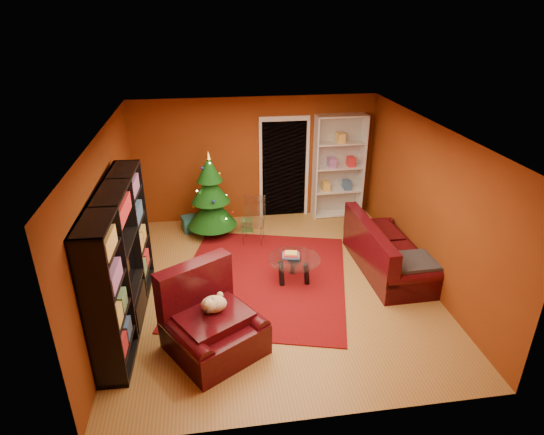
{
  "coord_description": "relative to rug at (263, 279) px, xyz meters",
  "views": [
    {
      "loc": [
        -0.99,
        -6.32,
        4.23
      ],
      "look_at": [
        0.0,
        0.4,
        1.05
      ],
      "focal_mm": 30.0,
      "sensor_mm": 36.0,
      "label": 1
    }
  ],
  "objects": [
    {
      "name": "armchair",
      "position": [
        -0.86,
        -1.63,
        0.46
      ],
      "size": [
        1.64,
        1.64,
        0.93
      ],
      "primitive_type": null,
      "rotation": [
        0.0,
        0.0,
        0.56
      ],
      "color": "#32060B",
      "rests_on": "rug"
    },
    {
      "name": "gift_box_red",
      "position": [
        -0.95,
        2.4,
        0.09
      ],
      "size": [
        0.25,
        0.25,
        0.2
      ],
      "primitive_type": "cube",
      "rotation": [
        0.0,
        0.0,
        0.24
      ],
      "color": "maroon",
      "rests_on": "floor"
    },
    {
      "name": "floor",
      "position": [
        0.19,
        -0.19,
        -0.03
      ],
      "size": [
        5.0,
        5.5,
        0.05
      ],
      "primitive_type": "cube",
      "color": "olive",
      "rests_on": "ground"
    },
    {
      "name": "coffee_table",
      "position": [
        0.51,
        -0.13,
        0.22
      ],
      "size": [
        1.02,
        1.02,
        0.54
      ],
      "primitive_type": null,
      "rotation": [
        0.0,
        0.0,
        -0.2
      ],
      "color": "gray",
      "rests_on": "rug"
    },
    {
      "name": "ceiling",
      "position": [
        0.19,
        -0.19,
        2.62
      ],
      "size": [
        5.0,
        5.5,
        0.05
      ],
      "primitive_type": "cube",
      "color": "silver",
      "rests_on": "wall_back"
    },
    {
      "name": "rug",
      "position": [
        0.0,
        0.0,
        0.0
      ],
      "size": [
        3.47,
        3.79,
        0.02
      ],
      "primitive_type": "cube",
      "rotation": [
        0.0,
        0.0,
        -0.26
      ],
      "color": "maroon",
      "rests_on": "floor"
    },
    {
      "name": "acrylic_chair",
      "position": [
        -0.01,
        1.35,
        0.41
      ],
      "size": [
        0.53,
        0.56,
        0.83
      ],
      "primitive_type": null,
      "rotation": [
        0.0,
        0.0,
        -0.25
      ],
      "color": "#66605B",
      "rests_on": "rug"
    },
    {
      "name": "white_bookshelf",
      "position": [
        1.94,
        2.38,
        1.1
      ],
      "size": [
        1.06,
        0.4,
        2.28
      ],
      "primitive_type": null,
      "rotation": [
        0.0,
        0.0,
        0.02
      ],
      "color": "white",
      "rests_on": "floor"
    },
    {
      "name": "wall_back",
      "position": [
        0.19,
        2.59,
        1.29
      ],
      "size": [
        5.0,
        0.05,
        2.6
      ],
      "primitive_type": "cube",
      "color": "maroon",
      "rests_on": "ground"
    },
    {
      "name": "gift_box_teal",
      "position": [
        -1.24,
        2.05,
        0.15
      ],
      "size": [
        0.38,
        0.38,
        0.31
      ],
      "primitive_type": "cube",
      "rotation": [
        0.0,
        0.0,
        0.28
      ],
      "color": "#1B636C",
      "rests_on": "floor"
    },
    {
      "name": "media_unit",
      "position": [
        -2.09,
        -0.82,
        1.02
      ],
      "size": [
        0.49,
        2.69,
        2.05
      ],
      "primitive_type": null,
      "rotation": [
        0.0,
        0.0,
        -0.03
      ],
      "color": "black",
      "rests_on": "floor"
    },
    {
      "name": "dog",
      "position": [
        -0.84,
        -1.56,
        0.69
      ],
      "size": [
        0.5,
        0.47,
        0.3
      ],
      "primitive_type": null,
      "rotation": [
        0.0,
        0.0,
        0.56
      ],
      "color": "beige",
      "rests_on": "armchair"
    },
    {
      "name": "doorway",
      "position": [
        0.79,
        2.54,
        1.04
      ],
      "size": [
        1.06,
        0.6,
        2.16
      ],
      "primitive_type": null,
      "color": "black",
      "rests_on": "floor"
    },
    {
      "name": "gift_box_green",
      "position": [
        -0.09,
        1.9,
        0.11
      ],
      "size": [
        0.26,
        0.26,
        0.23
      ],
      "primitive_type": "cube",
      "rotation": [
        0.0,
        0.0,
        -0.11
      ],
      "color": "#34702F",
      "rests_on": "floor"
    },
    {
      "name": "wall_right",
      "position": [
        2.71,
        -0.19,
        1.29
      ],
      "size": [
        0.05,
        5.5,
        2.6
      ],
      "primitive_type": "cube",
      "color": "maroon",
      "rests_on": "ground"
    },
    {
      "name": "wall_left",
      "position": [
        -2.34,
        -0.19,
        1.29
      ],
      "size": [
        0.05,
        5.5,
        2.6
      ],
      "primitive_type": "cube",
      "color": "maroon",
      "rests_on": "ground"
    },
    {
      "name": "christmas_tree",
      "position": [
        -0.79,
        1.83,
        0.85
      ],
      "size": [
        1.31,
        1.31,
        1.76
      ],
      "primitive_type": null,
      "rotation": [
        0.0,
        0.0,
        -0.43
      ],
      "color": "#0C410E",
      "rests_on": "floor"
    },
    {
      "name": "sofa",
      "position": [
        2.21,
        0.02,
        0.44
      ],
      "size": [
        0.99,
        2.11,
        0.9
      ],
      "primitive_type": null,
      "rotation": [
        0.0,
        0.0,
        1.59
      ],
      "color": "#32060B",
      "rests_on": "rug"
    }
  ]
}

